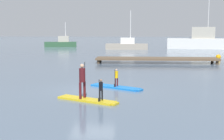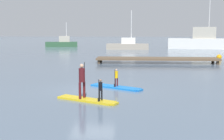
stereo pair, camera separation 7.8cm
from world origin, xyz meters
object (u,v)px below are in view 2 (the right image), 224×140
paddleboard_far (87,100)px  fishing_boat_green_midground (128,45)px  paddler_child_solo (116,77)px  paddler_child_front (100,89)px  mooring_buoy_far (219,57)px  paddler_adult (82,79)px  fishing_boat_white_large (201,41)px  paddleboard_near (116,87)px  motor_boat_small_navy (62,43)px

paddleboard_far → fishing_boat_green_midground: 37.71m
paddler_child_solo → paddler_child_front: size_ratio=1.00×
mooring_buoy_far → paddleboard_far: bearing=-119.8°
paddler_adult → fishing_boat_green_midground: size_ratio=0.25×
fishing_boat_white_large → fishing_boat_green_midground: (-12.68, -2.60, -0.67)m
paddleboard_far → paddler_child_front: bearing=-27.6°
paddleboard_far → fishing_boat_white_large: bearing=70.7°
paddleboard_near → fishing_boat_white_large: 39.10m
fishing_boat_white_large → mooring_buoy_far: size_ratio=19.32×
paddler_child_solo → fishing_boat_green_midground: size_ratio=0.15×
paddler_adult → fishing_boat_green_midground: 37.58m
mooring_buoy_far → paddler_child_front: bearing=-118.0°
paddleboard_far → paddler_adult: paddler_adult is taller
paddleboard_near → paddler_adult: 3.72m
paddler_child_front → motor_boat_small_navy: bearing=105.0°
fishing_boat_green_midground → mooring_buoy_far: size_ratio=12.19×
paddleboard_far → paddler_child_front: 0.99m
fishing_boat_green_midground → paddler_child_solo: bearing=-90.3°
fishing_boat_white_large → motor_boat_small_navy: (-25.46, 4.15, -0.65)m
mooring_buoy_far → paddler_child_solo: bearing=-121.5°
paddler_child_solo → paddler_adult: (-1.51, -3.22, 0.39)m
fishing_boat_green_midground → motor_boat_small_navy: fishing_boat_green_midground is taller
fishing_boat_green_midground → mooring_buoy_far: 19.74m
paddleboard_near → mooring_buoy_far: mooring_buoy_far is taller
paddleboard_near → paddleboard_far: same height
paddleboard_far → motor_boat_small_navy: motor_boat_small_navy is taller
paddler_adult → mooring_buoy_far: 24.28m
motor_boat_small_navy → fishing_boat_green_midground: bearing=-27.8°
paddleboard_near → motor_boat_small_navy: 42.94m
paddleboard_far → fishing_boat_white_large: size_ratio=0.28×
paddleboard_near → fishing_boat_white_large: size_ratio=0.28×
paddleboard_far → paddler_child_front: (0.68, -0.36, 0.63)m
paddler_child_solo → paddleboard_far: 3.64m
paddler_adult → motor_boat_small_navy: motor_boat_small_navy is taller
paddleboard_near → paddler_adult: bearing=-115.0°
paddleboard_far → paddler_child_front: paddler_child_front is taller
fishing_boat_green_midground → motor_boat_small_navy: (-12.78, 6.75, 0.02)m
fishing_boat_green_midground → motor_boat_small_navy: size_ratio=1.13×
fishing_boat_white_large → paddleboard_far: bearing=-109.3°
fishing_boat_green_midground → mooring_buoy_far: bearing=-57.4°
paddleboard_near → paddler_child_front: paddler_child_front is taller
paddleboard_far → fishing_boat_white_large: 42.70m
paddler_child_solo → paddler_child_front: bearing=-98.5°
paddler_adult → motor_boat_small_navy: 45.65m
paddler_adult → paddler_child_front: bearing=-27.7°
paddler_child_solo → motor_boat_small_navy: 42.95m
paddler_child_solo → fishing_boat_white_large: bearing=70.8°
paddleboard_near → paddler_child_front: (-0.56, -3.74, 0.63)m
paddler_child_solo → paddleboard_far: bearing=-110.2°
motor_boat_small_navy → paddler_adult: bearing=-76.0°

